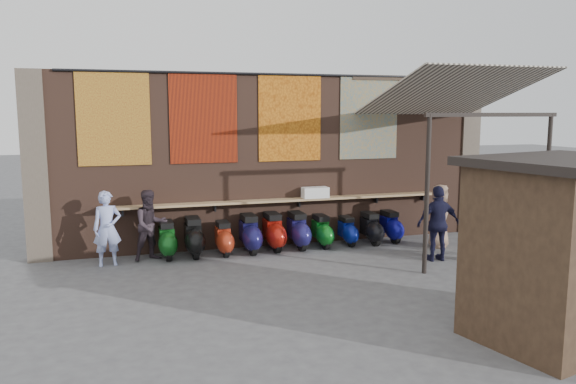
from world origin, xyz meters
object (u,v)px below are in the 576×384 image
(shelf_box, at_px, (315,193))
(scooter_stool_5, at_px, (298,231))
(scooter_stool_0, at_px, (167,240))
(diner_left, at_px, (107,228))
(market_stall, at_px, (561,254))
(scooter_stool_4, at_px, (274,232))
(scooter_stool_6, at_px, (322,231))
(scooter_stool_8, at_px, (371,229))
(shopper_navy, at_px, (438,224))
(shopper_tan, at_px, (439,216))
(scooter_stool_2, at_px, (224,239))
(scooter_stool_9, at_px, (391,226))
(scooter_stool_1, at_px, (194,237))
(scooter_stool_7, at_px, (347,231))
(diner_right, at_px, (150,225))
(scooter_stool_3, at_px, (250,234))
(shopper_grey, at_px, (532,224))

(shelf_box, distance_m, scooter_stool_5, 1.01)
(scooter_stool_0, height_order, diner_left, diner_left)
(market_stall, bearing_deg, shelf_box, 88.87)
(scooter_stool_4, bearing_deg, scooter_stool_6, -2.04)
(scooter_stool_8, relative_size, shopper_navy, 0.49)
(scooter_stool_6, relative_size, shopper_tan, 0.53)
(scooter_stool_2, height_order, diner_left, diner_left)
(scooter_stool_0, bearing_deg, scooter_stool_2, -4.24)
(scooter_stool_2, relative_size, shopper_navy, 0.48)
(scooter_stool_9, height_order, market_stall, market_stall)
(scooter_stool_8, xyz_separation_m, scooter_stool_9, (0.57, 0.10, -0.00))
(scooter_stool_1, bearing_deg, scooter_stool_5, -0.03)
(scooter_stool_1, height_order, shopper_navy, shopper_navy)
(scooter_stool_7, relative_size, market_stall, 0.29)
(shopper_tan, xyz_separation_m, market_stall, (-1.31, -5.12, 0.47))
(scooter_stool_6, height_order, scooter_stool_9, scooter_stool_6)
(diner_left, relative_size, diner_right, 1.03)
(scooter_stool_4, xyz_separation_m, scooter_stool_9, (2.96, 0.00, -0.05))
(scooter_stool_3, bearing_deg, shopper_navy, -26.62)
(scooter_stool_6, distance_m, diner_left, 4.77)
(scooter_stool_8, xyz_separation_m, diner_right, (-5.11, 0.05, 0.38))
(scooter_stool_3, height_order, shopper_navy, shopper_navy)
(shopper_navy, xyz_separation_m, shopper_tan, (0.67, 1.03, -0.06))
(scooter_stool_0, height_order, scooter_stool_6, scooter_stool_0)
(shelf_box, height_order, scooter_stool_3, shelf_box)
(scooter_stool_9, distance_m, market_stall, 6.06)
(scooter_stool_0, xyz_separation_m, scooter_stool_3, (1.81, -0.06, 0.03))
(scooter_stool_4, bearing_deg, shopper_grey, -31.46)
(scooter_stool_6, distance_m, shopper_grey, 4.51)
(scooter_stool_3, xyz_separation_m, scooter_stool_6, (1.73, 0.01, -0.05))
(scooter_stool_2, bearing_deg, scooter_stool_0, 175.76)
(scooter_stool_7, bearing_deg, scooter_stool_5, 179.21)
(diner_right, bearing_deg, diner_left, 172.91)
(scooter_stool_2, xyz_separation_m, scooter_stool_7, (2.98, 0.06, -0.03))
(scooter_stool_8, height_order, diner_left, diner_left)
(diner_right, bearing_deg, shopper_grey, -39.34)
(scooter_stool_9, bearing_deg, scooter_stool_0, -180.00)
(scooter_stool_0, relative_size, scooter_stool_3, 0.94)
(scooter_stool_9, bearing_deg, shopper_tan, -47.12)
(shelf_box, bearing_deg, scooter_stool_2, -171.40)
(scooter_stool_5, bearing_deg, scooter_stool_0, 179.80)
(scooter_stool_9, height_order, diner_left, diner_left)
(scooter_stool_1, xyz_separation_m, scooter_stool_2, (0.65, -0.08, -0.06))
(scooter_stool_9, relative_size, market_stall, 0.32)
(scooter_stool_9, relative_size, shopper_navy, 0.49)
(shopper_navy, relative_size, shopper_tan, 1.08)
(diner_right, distance_m, shopper_tan, 6.53)
(scooter_stool_8, bearing_deg, scooter_stool_4, 177.75)
(scooter_stool_4, height_order, diner_right, diner_right)
(diner_left, height_order, shopper_navy, shopper_navy)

